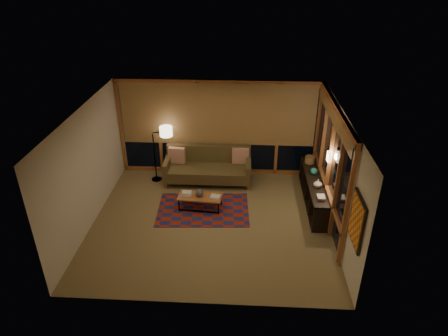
# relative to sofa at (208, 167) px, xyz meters

# --- Properties ---
(floor) EXTENTS (5.50, 5.00, 0.01)m
(floor) POSITION_rel_sofa_xyz_m (0.24, -1.85, -0.47)
(floor) COLOR olive
(floor) RESTS_ON ground
(ceiling) EXTENTS (5.50, 5.00, 0.01)m
(ceiling) POSITION_rel_sofa_xyz_m (0.24, -1.85, 2.23)
(ceiling) COLOR white
(ceiling) RESTS_ON walls
(walls) EXTENTS (5.51, 5.01, 2.70)m
(walls) POSITION_rel_sofa_xyz_m (0.24, -1.85, 0.88)
(walls) COLOR beige
(walls) RESTS_ON floor
(window_wall_back) EXTENTS (5.30, 0.16, 2.60)m
(window_wall_back) POSITION_rel_sofa_xyz_m (0.24, 0.58, 0.88)
(window_wall_back) COLOR #A35A31
(window_wall_back) RESTS_ON walls
(window_wall_right) EXTENTS (0.16, 3.70, 2.60)m
(window_wall_right) POSITION_rel_sofa_xyz_m (2.92, -1.25, 0.88)
(window_wall_right) COLOR #A35A31
(window_wall_right) RESTS_ON walls
(wall_art) EXTENTS (0.06, 0.74, 0.94)m
(wall_art) POSITION_rel_sofa_xyz_m (2.95, -3.70, 0.98)
(wall_art) COLOR red
(wall_art) RESTS_ON walls
(wall_sconce) EXTENTS (0.12, 0.18, 0.22)m
(wall_sconce) POSITION_rel_sofa_xyz_m (2.86, -1.40, 1.08)
(wall_sconce) COLOR beige
(wall_sconce) RESTS_ON walls
(sofa) EXTENTS (2.30, 0.94, 0.94)m
(sofa) POSITION_rel_sofa_xyz_m (0.00, 0.00, 0.00)
(sofa) COLOR brown
(sofa) RESTS_ON floor
(pillow_left) EXTENTS (0.46, 0.20, 0.45)m
(pillow_left) POSITION_rel_sofa_xyz_m (-0.86, 0.17, 0.22)
(pillow_left) COLOR #CF4925
(pillow_left) RESTS_ON sofa
(pillow_right) EXTENTS (0.46, 0.16, 0.45)m
(pillow_right) POSITION_rel_sofa_xyz_m (0.87, 0.24, 0.23)
(pillow_right) COLOR #CF4925
(pillow_right) RESTS_ON sofa
(area_rug) EXTENTS (2.29, 1.60, 0.01)m
(area_rug) POSITION_rel_sofa_xyz_m (0.00, -1.36, -0.46)
(area_rug) COLOR maroon
(area_rug) RESTS_ON floor
(coffee_table) EXTENTS (1.10, 0.57, 0.35)m
(coffee_table) POSITION_rel_sofa_xyz_m (-0.07, -1.30, -0.29)
(coffee_table) COLOR #A35A31
(coffee_table) RESTS_ON floor
(book_stack_a) EXTENTS (0.22, 0.18, 0.06)m
(book_stack_a) POSITION_rel_sofa_xyz_m (-0.40, -1.27, -0.09)
(book_stack_a) COLOR beige
(book_stack_a) RESTS_ON coffee_table
(book_stack_b) EXTENTS (0.28, 0.24, 0.05)m
(book_stack_b) POSITION_rel_sofa_xyz_m (0.30, -1.36, -0.09)
(book_stack_b) COLOR beige
(book_stack_b) RESTS_ON coffee_table
(ceramic_pot) EXTENTS (0.22, 0.22, 0.19)m
(ceramic_pot) POSITION_rel_sofa_xyz_m (-0.09, -1.31, -0.02)
(ceramic_pot) COLOR #242329
(ceramic_pot) RESTS_ON coffee_table
(floor_lamp) EXTENTS (0.60, 0.50, 1.55)m
(floor_lamp) POSITION_rel_sofa_xyz_m (-1.45, 0.06, 0.30)
(floor_lamp) COLOR black
(floor_lamp) RESTS_ON floor
(bookshelf) EXTENTS (0.40, 2.60, 0.65)m
(bookshelf) POSITION_rel_sofa_xyz_m (2.73, -0.85, -0.15)
(bookshelf) COLOR black
(bookshelf) RESTS_ON floor
(basket) EXTENTS (0.26, 0.26, 0.19)m
(basket) POSITION_rel_sofa_xyz_m (2.71, 0.05, 0.27)
(basket) COLOR #A27E4D
(basket) RESTS_ON bookshelf
(teal_bowl) EXTENTS (0.18, 0.18, 0.17)m
(teal_bowl) POSITION_rel_sofa_xyz_m (2.73, -0.58, 0.27)
(teal_bowl) COLOR #208576
(teal_bowl) RESTS_ON bookshelf
(vase) EXTENTS (0.26, 0.26, 0.21)m
(vase) POSITION_rel_sofa_xyz_m (2.73, -1.23, 0.29)
(vase) COLOR #C5B096
(vase) RESTS_ON bookshelf
(shelf_book_stack) EXTENTS (0.18, 0.25, 0.07)m
(shelf_book_stack) POSITION_rel_sofa_xyz_m (2.73, -1.74, 0.22)
(shelf_book_stack) COLOR beige
(shelf_book_stack) RESTS_ON bookshelf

